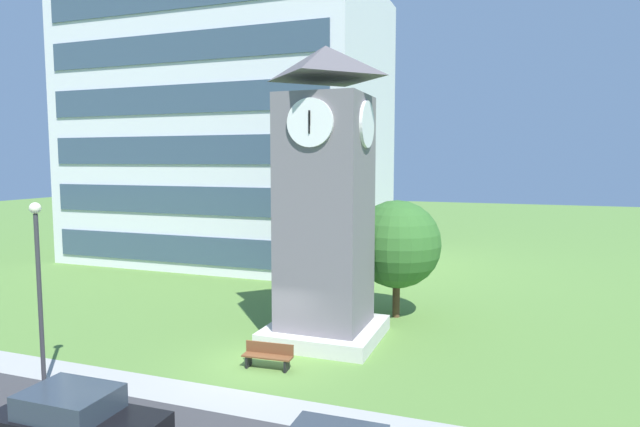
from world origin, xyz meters
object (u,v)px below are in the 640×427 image
(tree_near_tower, at_px, (397,244))
(clock_tower, at_px, (325,210))
(street_lamp, at_px, (39,274))
(park_bench, at_px, (268,355))
(parked_car_black, at_px, (76,423))

(tree_near_tower, bearing_deg, clock_tower, -117.36)
(tree_near_tower, bearing_deg, street_lamp, -128.03)
(clock_tower, xyz_separation_m, street_lamp, (-7.02, -7.60, -1.61))
(street_lamp, relative_size, tree_near_tower, 1.09)
(park_bench, xyz_separation_m, parked_car_black, (-2.00, -6.79, 0.40))
(tree_near_tower, bearing_deg, parked_car_black, -108.78)
(tree_near_tower, relative_size, parked_car_black, 1.26)
(tree_near_tower, bearing_deg, park_bench, -110.80)
(street_lamp, distance_m, tree_near_tower, 14.80)
(clock_tower, distance_m, tree_near_tower, 4.94)
(street_lamp, distance_m, parked_car_black, 5.82)
(park_bench, bearing_deg, street_lamp, -147.67)
(clock_tower, height_order, street_lamp, clock_tower)
(street_lamp, height_order, parked_car_black, street_lamp)
(park_bench, xyz_separation_m, tree_near_tower, (2.94, 7.75, 3.00))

